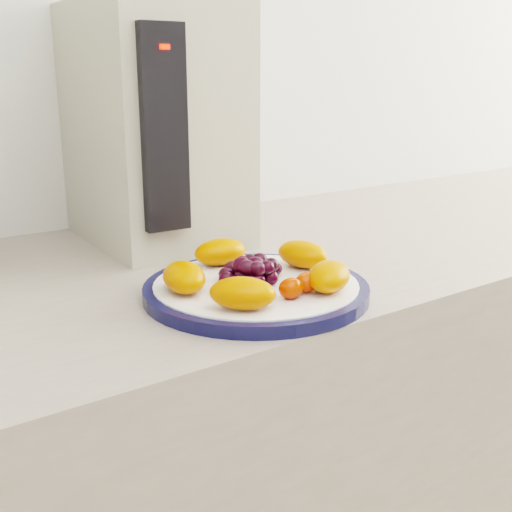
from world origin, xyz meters
TOP-DOWN VIEW (x-y plane):
  - plate_rim at (0.08, 1.03)m, footprint 0.27×0.27m
  - plate_face at (0.08, 1.03)m, footprint 0.24×0.24m
  - appliance_body at (0.11, 1.35)m, footprint 0.22×0.30m
  - appliance_panel at (0.05, 1.21)m, footprint 0.06×0.02m
  - appliance_led at (0.05, 1.20)m, footprint 0.01×0.01m
  - fruit_plate at (0.08, 1.03)m, footprint 0.23×0.22m

SIDE VIEW (x-z plane):
  - plate_rim at x=0.08m, z-range 0.90..0.91m
  - plate_face at x=0.08m, z-range 0.90..0.92m
  - fruit_plate at x=0.08m, z-range 0.92..0.95m
  - appliance_body at x=0.11m, z-range 0.90..1.26m
  - appliance_panel at x=0.05m, z-range 0.95..1.22m
  - appliance_led at x=0.05m, z-range 1.19..1.19m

